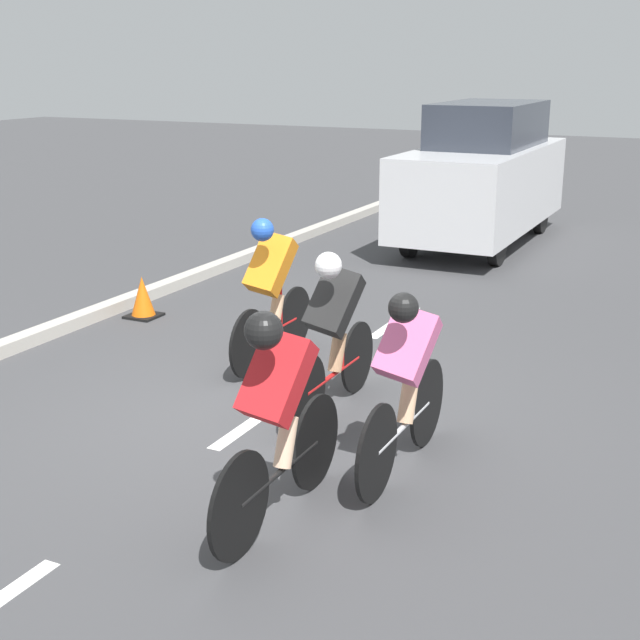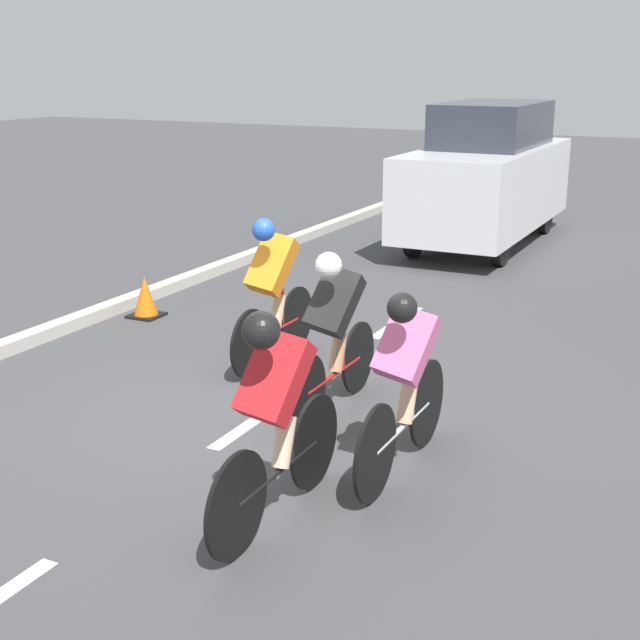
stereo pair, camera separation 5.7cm
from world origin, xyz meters
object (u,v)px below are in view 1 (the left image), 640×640
(traffic_cone, at_px, (143,298))
(support_car, at_px, (483,175))
(cyclist_red, at_px, (277,411))
(cyclist_pink, at_px, (405,379))
(cyclist_black, at_px, (333,328))
(cyclist_orange, at_px, (271,288))

(traffic_cone, bearing_deg, support_car, -111.47)
(cyclist_red, height_order, cyclist_pink, cyclist_red)
(cyclist_black, bearing_deg, cyclist_pink, 139.25)
(cyclist_pink, distance_m, support_car, 8.71)
(cyclist_black, xyz_separation_m, traffic_cone, (3.28, -1.72, -0.54))
(cyclist_orange, height_order, cyclist_red, cyclist_red)
(cyclist_black, height_order, cyclist_pink, cyclist_black)
(cyclist_black, bearing_deg, traffic_cone, -27.62)
(cyclist_black, relative_size, traffic_cone, 3.44)
(cyclist_black, relative_size, cyclist_red, 0.98)
(cyclist_red, distance_m, support_car, 9.66)
(cyclist_black, bearing_deg, cyclist_orange, -39.05)
(cyclist_red, height_order, traffic_cone, cyclist_red)
(support_car, bearing_deg, cyclist_black, 96.96)
(cyclist_red, distance_m, cyclist_pink, 1.15)
(cyclist_black, distance_m, support_car, 7.74)
(cyclist_black, relative_size, support_car, 0.37)
(cyclist_orange, distance_m, support_car, 6.80)
(cyclist_red, xyz_separation_m, cyclist_pink, (-0.47, -1.05, -0.06))
(cyclist_red, bearing_deg, cyclist_orange, -60.29)
(cyclist_orange, relative_size, support_car, 0.36)
(cyclist_pink, height_order, support_car, support_car)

